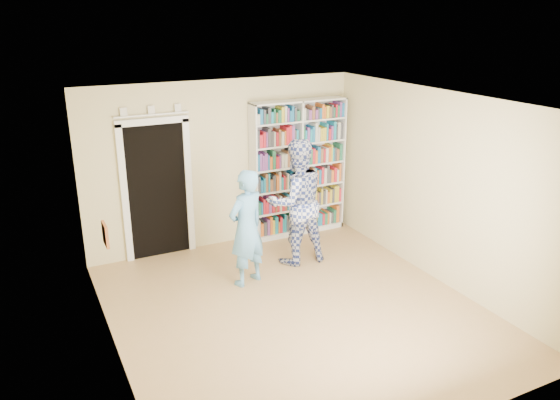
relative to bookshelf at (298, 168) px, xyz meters
name	(u,v)px	position (x,y,z in m)	size (l,w,h in m)	color
floor	(295,310)	(-1.29, -2.34, -1.17)	(5.00, 5.00, 0.00)	tan
ceiling	(297,102)	(-1.29, -2.34, 1.53)	(5.00, 5.00, 0.00)	white
wall_back	(223,164)	(-1.29, 0.16, 0.18)	(4.50, 4.50, 0.00)	beige
wall_left	(107,246)	(-3.54, -2.34, 0.18)	(5.00, 5.00, 0.00)	beige
wall_right	(438,188)	(0.96, -2.34, 0.18)	(5.00, 5.00, 0.00)	beige
bookshelf	(298,168)	(0.00, 0.00, 0.00)	(1.69, 0.32, 2.32)	white
doorway	(157,184)	(-2.39, 0.13, 0.01)	(1.10, 0.08, 2.43)	black
wall_art	(105,234)	(-3.52, -2.14, 0.23)	(0.03, 0.25, 0.25)	brown
man_blue	(246,228)	(-1.54, -1.37, -0.33)	(0.61, 0.40, 1.68)	#60A3D5
man_plaid	(296,202)	(-0.58, -1.03, -0.20)	(0.94, 0.73, 1.93)	navy
paper_sheet	(308,210)	(-0.49, -1.24, -0.29)	(0.19, 0.01, 0.26)	white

